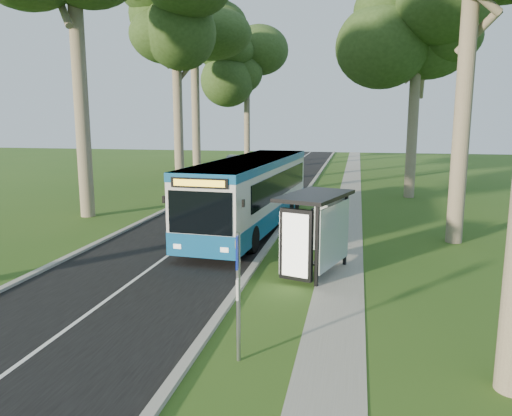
{
  "coord_description": "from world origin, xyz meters",
  "views": [
    {
      "loc": [
        3.41,
        -15.65,
        5.19
      ],
      "look_at": [
        -0.5,
        3.58,
        1.6
      ],
      "focal_mm": 35.0,
      "sensor_mm": 36.0,
      "label": 1
    }
  ],
  "objects": [
    {
      "name": "ground",
      "position": [
        0.0,
        0.0,
        0.0
      ],
      "size": [
        120.0,
        120.0,
        0.0
      ],
      "primitive_type": "plane",
      "color": "#2F541A",
      "rests_on": "ground"
    },
    {
      "name": "road",
      "position": [
        -3.5,
        10.0,
        0.01
      ],
      "size": [
        7.0,
        100.0,
        0.02
      ],
      "primitive_type": "cube",
      "color": "black",
      "rests_on": "ground"
    },
    {
      "name": "kerb_east",
      "position": [
        0.0,
        10.0,
        0.06
      ],
      "size": [
        0.25,
        100.0,
        0.12
      ],
      "primitive_type": "cube",
      "color": "#9E9B93",
      "rests_on": "ground"
    },
    {
      "name": "kerb_west",
      "position": [
        -7.0,
        10.0,
        0.06
      ],
      "size": [
        0.25,
        100.0,
        0.12
      ],
      "primitive_type": "cube",
      "color": "#9E9B93",
      "rests_on": "ground"
    },
    {
      "name": "centre_line",
      "position": [
        -3.5,
        10.0,
        0.02
      ],
      "size": [
        0.12,
        100.0,
        0.0
      ],
      "primitive_type": "cube",
      "color": "white",
      "rests_on": "road"
    },
    {
      "name": "footpath",
      "position": [
        3.0,
        10.0,
        0.01
      ],
      "size": [
        1.5,
        100.0,
        0.02
      ],
      "primitive_type": "cube",
      "color": "gray",
      "rests_on": "ground"
    },
    {
      "name": "bus",
      "position": [
        -1.33,
        6.52,
        1.71
      ],
      "size": [
        3.55,
        12.62,
        3.3
      ],
      "rotation": [
        0.0,
        0.0,
        -0.08
      ],
      "color": "silver",
      "rests_on": "ground"
    },
    {
      "name": "bus_stop_sign",
      "position": [
        1.04,
        -5.9,
        1.75
      ],
      "size": [
        0.1,
        0.4,
        2.84
      ],
      "rotation": [
        0.0,
        0.0,
        0.09
      ],
      "color": "gray",
      "rests_on": "ground"
    },
    {
      "name": "bus_shelter",
      "position": [
        2.23,
        0.22,
        1.9
      ],
      "size": [
        2.57,
        3.5,
        2.69
      ],
      "rotation": [
        0.0,
        0.0,
        -0.31
      ],
      "color": "black",
      "rests_on": "ground"
    },
    {
      "name": "litter_bin",
      "position": [
        1.61,
        7.6,
        0.47
      ],
      "size": [
        0.53,
        0.53,
        0.92
      ],
      "rotation": [
        0.0,
        0.0,
        -0.16
      ],
      "color": "black",
      "rests_on": "ground"
    },
    {
      "name": "car_white",
      "position": [
        -7.86,
        27.43,
        0.73
      ],
      "size": [
        2.17,
        4.46,
        1.47
      ],
      "primitive_type": "imported",
      "rotation": [
        0.0,
        0.0,
        -0.1
      ],
      "color": "silver",
      "rests_on": "ground"
    },
    {
      "name": "car_silver",
      "position": [
        -8.1,
        31.04,
        0.77
      ],
      "size": [
        1.73,
        4.72,
        1.55
      ],
      "primitive_type": "imported",
      "rotation": [
        0.0,
        0.0,
        -0.02
      ],
      "color": "#A1A4A8",
      "rests_on": "ground"
    },
    {
      "name": "tree_west_c",
      "position": [
        -9.0,
        18.0,
        10.57
      ],
      "size": [
        5.2,
        5.2,
        14.25
      ],
      "color": "#7A6B56",
      "rests_on": "ground"
    },
    {
      "name": "tree_west_d",
      "position": [
        -11.0,
        28.0,
        13.46
      ],
      "size": [
        5.2,
        5.2,
        18.22
      ],
      "color": "#7A6B56",
      "rests_on": "ground"
    },
    {
      "name": "tree_west_e",
      "position": [
        -8.5,
        38.0,
        10.06
      ],
      "size": [
        5.2,
        5.2,
        13.57
      ],
      "color": "#7A6B56",
      "rests_on": "ground"
    },
    {
      "name": "tree_east_c",
      "position": [
        6.8,
        18.0,
        10.89
      ],
      "size": [
        5.2,
        5.2,
        14.69
      ],
      "color": "#7A6B56",
      "rests_on": "ground"
    },
    {
      "name": "tree_east_d",
      "position": [
        8.0,
        30.0,
        9.9
      ],
      "size": [
        5.2,
        5.2,
        13.34
      ],
      "color": "#7A6B56",
      "rests_on": "ground"
    }
  ]
}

